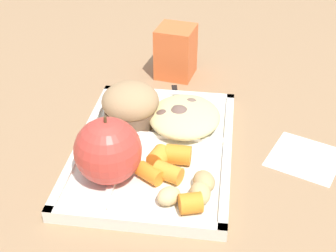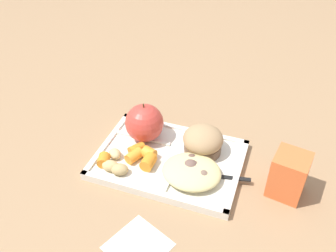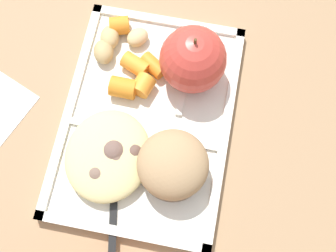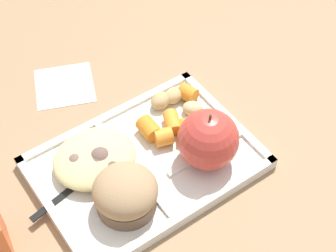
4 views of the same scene
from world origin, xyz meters
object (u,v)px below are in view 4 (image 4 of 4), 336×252
green_apple (208,140)px  bran_muffin (125,193)px  plastic_fork (79,183)px  lunch_tray (146,164)px

green_apple → bran_muffin: (0.14, -0.00, -0.01)m
green_apple → plastic_fork: size_ratio=0.65×
lunch_tray → plastic_fork: 0.10m
lunch_tray → green_apple: (-0.07, 0.05, 0.05)m
plastic_fork → lunch_tray: bearing=167.3°
green_apple → plastic_fork: green_apple is taller
green_apple → bran_muffin: size_ratio=1.09×
plastic_fork → green_apple: bearing=158.5°
lunch_tray → bran_muffin: (0.06, 0.05, 0.03)m
lunch_tray → bran_muffin: size_ratio=3.55×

